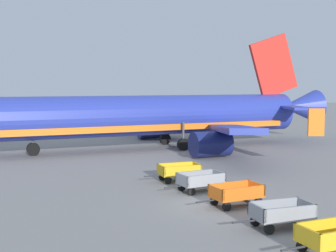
# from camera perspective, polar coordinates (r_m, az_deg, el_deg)

# --- Properties ---
(ground_plane) EXTENTS (220.00, 220.00, 0.00)m
(ground_plane) POSITION_cam_1_polar(r_m,az_deg,el_deg) (23.08, 6.26, -9.87)
(ground_plane) COLOR gray
(airplane) EXTENTS (37.65, 30.32, 11.34)m
(airplane) POSITION_cam_1_polar(r_m,az_deg,el_deg) (42.48, -1.08, 1.27)
(airplane) COLOR #28389E
(airplane) RESTS_ON ground
(baggage_cart_nearest) EXTENTS (3.62, 1.74, 1.07)m
(baggage_cart_nearest) POSITION_cam_1_polar(r_m,az_deg,el_deg) (17.56, 20.18, -13.02)
(baggage_cart_nearest) COLOR gold
(baggage_cart_nearest) RESTS_ON ground
(baggage_cart_second_in_row) EXTENTS (3.59, 1.54, 1.07)m
(baggage_cart_second_in_row) POSITION_cam_1_polar(r_m,az_deg,el_deg) (19.87, 14.15, -10.70)
(baggage_cart_second_in_row) COLOR gray
(baggage_cart_second_in_row) RESTS_ON ground
(baggage_cart_third_in_row) EXTENTS (3.63, 1.86, 1.07)m
(baggage_cart_third_in_row) POSITION_cam_1_polar(r_m,az_deg,el_deg) (22.89, 8.59, -8.47)
(baggage_cart_third_in_row) COLOR orange
(baggage_cart_third_in_row) RESTS_ON ground
(baggage_cart_fourth_in_row) EXTENTS (3.63, 1.88, 1.07)m
(baggage_cart_fourth_in_row) POSITION_cam_1_polar(r_m,az_deg,el_deg) (25.66, 4.15, -6.93)
(baggage_cart_fourth_in_row) COLOR gray
(baggage_cart_fourth_in_row) RESTS_ON ground
(baggage_cart_far_end) EXTENTS (3.60, 1.60, 1.07)m
(baggage_cart_far_end) POSITION_cam_1_polar(r_m,az_deg,el_deg) (28.28, 1.40, -5.77)
(baggage_cart_far_end) COLOR gold
(baggage_cart_far_end) RESTS_ON ground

